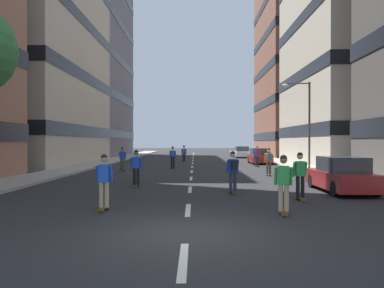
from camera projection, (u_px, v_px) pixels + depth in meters
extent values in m
plane|color=#28282B|center=(193.00, 163.00, 37.33)|extent=(171.42, 171.42, 0.00)
cube|color=#9E9991|center=(111.00, 161.00, 40.97)|extent=(2.70, 78.57, 0.14)
cube|color=#9E9991|center=(275.00, 161.00, 40.84)|extent=(2.70, 78.57, 0.14)
cube|color=silver|center=(183.00, 260.00, 6.76)|extent=(0.16, 2.20, 0.01)
cube|color=silver|center=(188.00, 210.00, 11.76)|extent=(0.16, 2.20, 0.01)
cube|color=silver|center=(190.00, 189.00, 16.76)|extent=(0.16, 2.20, 0.01)
cube|color=silver|center=(191.00, 178.00, 21.76)|extent=(0.16, 2.20, 0.01)
cube|color=silver|center=(192.00, 172.00, 26.76)|extent=(0.16, 2.20, 0.01)
cube|color=silver|center=(192.00, 167.00, 31.76)|extent=(0.16, 2.20, 0.01)
cube|color=silver|center=(192.00, 163.00, 36.76)|extent=(0.16, 2.20, 0.01)
cube|color=silver|center=(193.00, 161.00, 41.76)|extent=(0.16, 2.20, 0.01)
cube|color=silver|center=(193.00, 159.00, 46.76)|extent=(0.16, 2.20, 0.01)
cube|color=silver|center=(193.00, 157.00, 51.76)|extent=(0.16, 2.20, 0.01)
cube|color=silver|center=(193.00, 156.00, 56.76)|extent=(0.16, 2.20, 0.01)
cube|color=silver|center=(193.00, 154.00, 61.76)|extent=(0.16, 2.20, 0.01)
cube|color=silver|center=(193.00, 154.00, 66.76)|extent=(0.16, 2.20, 0.01)
cube|color=silver|center=(194.00, 153.00, 71.76)|extent=(0.16, 2.20, 0.01)
cube|color=#BCB29E|center=(2.00, 29.00, 36.41)|extent=(16.70, 20.04, 26.53)
cube|color=black|center=(2.00, 131.00, 36.47)|extent=(16.82, 20.16, 1.10)
cube|color=black|center=(2.00, 77.00, 36.44)|extent=(16.82, 20.16, 1.10)
cube|color=black|center=(2.00, 23.00, 36.40)|extent=(16.82, 20.16, 1.10)
cube|color=slate|center=(68.00, 67.00, 55.31)|extent=(16.70, 17.72, 26.59)
cube|color=black|center=(68.00, 135.00, 55.38)|extent=(16.82, 17.84, 1.10)
cube|color=black|center=(68.00, 99.00, 55.35)|extent=(16.82, 17.84, 1.10)
cube|color=black|center=(68.00, 64.00, 55.31)|extent=(16.82, 17.84, 1.10)
cube|color=black|center=(67.00, 28.00, 55.27)|extent=(16.82, 17.84, 1.10)
cube|color=black|center=(384.00, 131.00, 36.21)|extent=(16.82, 16.93, 1.10)
cube|color=brown|center=(320.00, 42.00, 55.03)|extent=(16.70, 16.82, 33.93)
cube|color=black|center=(319.00, 137.00, 55.12)|extent=(16.82, 16.94, 1.10)
cube|color=black|center=(319.00, 104.00, 55.09)|extent=(16.82, 16.94, 1.10)
cube|color=black|center=(319.00, 71.00, 55.06)|extent=(16.82, 16.94, 1.10)
cube|color=black|center=(320.00, 39.00, 55.02)|extent=(16.82, 16.94, 1.10)
cube|color=black|center=(320.00, 6.00, 54.99)|extent=(16.82, 16.94, 1.10)
cube|color=maroon|center=(260.00, 158.00, 36.06)|extent=(1.80, 4.40, 0.70)
cube|color=#2D3338|center=(260.00, 152.00, 35.90)|extent=(1.60, 2.10, 0.64)
cylinder|color=black|center=(249.00, 160.00, 37.51)|extent=(0.22, 0.64, 0.64)
cylinder|color=black|center=(265.00, 160.00, 37.50)|extent=(0.22, 0.64, 0.64)
cylinder|color=black|center=(254.00, 161.00, 34.61)|extent=(0.22, 0.64, 0.64)
cylinder|color=black|center=(271.00, 161.00, 34.60)|extent=(0.22, 0.64, 0.64)
cube|color=maroon|center=(341.00, 180.00, 16.00)|extent=(1.80, 4.40, 0.70)
cube|color=#2D3338|center=(343.00, 164.00, 15.85)|extent=(1.60, 2.10, 0.64)
cylinder|color=black|center=(312.00, 181.00, 17.46)|extent=(0.22, 0.64, 0.64)
cylinder|color=black|center=(346.00, 181.00, 17.45)|extent=(0.22, 0.64, 0.64)
cylinder|color=black|center=(335.00, 189.00, 14.56)|extent=(0.22, 0.64, 0.64)
cylinder|color=black|center=(376.00, 189.00, 14.55)|extent=(0.22, 0.64, 0.64)
cube|color=silver|center=(242.00, 154.00, 49.76)|extent=(1.80, 4.40, 0.70)
cube|color=#2D3338|center=(242.00, 149.00, 49.60)|extent=(1.60, 2.10, 0.64)
cylinder|color=black|center=(235.00, 155.00, 51.21)|extent=(0.22, 0.64, 0.64)
cylinder|color=black|center=(246.00, 155.00, 51.20)|extent=(0.22, 0.64, 0.64)
cylinder|color=black|center=(237.00, 156.00, 48.31)|extent=(0.22, 0.64, 0.64)
cylinder|color=black|center=(249.00, 156.00, 48.30)|extent=(0.22, 0.64, 0.64)
cylinder|color=#3F3F44|center=(309.00, 125.00, 27.77)|extent=(0.16, 0.16, 6.50)
cylinder|color=#3F3F44|center=(297.00, 83.00, 27.76)|extent=(1.80, 0.10, 0.10)
ellipsoid|color=silver|center=(285.00, 85.00, 27.77)|extent=(0.50, 0.30, 0.24)
cube|color=brown|center=(233.00, 192.00, 15.48)|extent=(0.38, 0.92, 0.02)
cylinder|color=#D8BF4C|center=(231.00, 192.00, 15.80)|extent=(0.19, 0.10, 0.07)
cylinder|color=#D8BF4C|center=(235.00, 194.00, 15.17)|extent=(0.19, 0.10, 0.07)
cylinder|color=#2D334C|center=(231.00, 182.00, 15.46)|extent=(0.17, 0.17, 0.80)
cylinder|color=#2D334C|center=(235.00, 182.00, 15.50)|extent=(0.17, 0.17, 0.80)
cube|color=blue|center=(233.00, 166.00, 15.47)|extent=(0.35, 0.26, 0.55)
cylinder|color=blue|center=(227.00, 166.00, 15.48)|extent=(0.13, 0.24, 0.55)
cylinder|color=blue|center=(238.00, 166.00, 15.57)|extent=(0.13, 0.24, 0.55)
sphere|color=beige|center=(233.00, 155.00, 15.49)|extent=(0.22, 0.22, 0.22)
sphere|color=black|center=(233.00, 153.00, 15.49)|extent=(0.21, 0.21, 0.21)
cube|color=black|center=(234.00, 165.00, 15.30)|extent=(0.29, 0.21, 0.40)
cube|color=brown|center=(257.00, 166.00, 31.58)|extent=(0.29, 0.92, 0.02)
cylinder|color=#D8BF4C|center=(256.00, 166.00, 31.90)|extent=(0.19, 0.09, 0.07)
cylinder|color=#D8BF4C|center=(258.00, 167.00, 31.26)|extent=(0.19, 0.09, 0.07)
cylinder|color=#2D334C|center=(256.00, 161.00, 31.57)|extent=(0.15, 0.15, 0.80)
cylinder|color=#2D334C|center=(258.00, 161.00, 31.59)|extent=(0.15, 0.15, 0.80)
cube|color=blue|center=(257.00, 153.00, 31.58)|extent=(0.34, 0.23, 0.55)
cylinder|color=blue|center=(254.00, 154.00, 31.60)|extent=(0.11, 0.24, 0.55)
cylinder|color=blue|center=(259.00, 154.00, 31.65)|extent=(0.11, 0.24, 0.55)
sphere|color=beige|center=(257.00, 148.00, 31.59)|extent=(0.22, 0.22, 0.22)
sphere|color=black|center=(257.00, 147.00, 31.59)|extent=(0.21, 0.21, 0.21)
cube|color=#A52626|center=(258.00, 153.00, 31.40)|extent=(0.27, 0.19, 0.40)
cube|color=brown|center=(269.00, 175.00, 23.44)|extent=(0.22, 0.90, 0.02)
cylinder|color=#D8BF4C|center=(268.00, 175.00, 23.76)|extent=(0.18, 0.07, 0.07)
cylinder|color=#D8BF4C|center=(270.00, 176.00, 23.12)|extent=(0.18, 0.07, 0.07)
cylinder|color=#594C47|center=(267.00, 168.00, 23.44)|extent=(0.14, 0.14, 0.80)
cylinder|color=#594C47|center=(270.00, 168.00, 23.43)|extent=(0.14, 0.14, 0.80)
cube|color=orange|center=(269.00, 157.00, 23.43)|extent=(0.33, 0.21, 0.55)
cylinder|color=orange|center=(265.00, 158.00, 23.49)|extent=(0.10, 0.23, 0.55)
cylinder|color=orange|center=(272.00, 158.00, 23.47)|extent=(0.10, 0.23, 0.55)
sphere|color=beige|center=(269.00, 150.00, 23.45)|extent=(0.22, 0.22, 0.22)
sphere|color=black|center=(269.00, 149.00, 23.45)|extent=(0.21, 0.21, 0.21)
cube|color=#3F72BF|center=(269.00, 157.00, 23.25)|extent=(0.26, 0.17, 0.40)
cube|color=brown|center=(284.00, 212.00, 11.04)|extent=(0.32, 0.92, 0.02)
cylinder|color=#D8BF4C|center=(282.00, 211.00, 11.36)|extent=(0.19, 0.09, 0.07)
cylinder|color=#D8BF4C|center=(285.00, 215.00, 10.72)|extent=(0.19, 0.09, 0.07)
cylinder|color=tan|center=(280.00, 198.00, 11.05)|extent=(0.16, 0.16, 0.80)
cylinder|color=tan|center=(287.00, 198.00, 11.03)|extent=(0.16, 0.16, 0.80)
cube|color=green|center=(284.00, 175.00, 11.03)|extent=(0.34, 0.24, 0.55)
cylinder|color=green|center=(276.00, 176.00, 11.11)|extent=(0.12, 0.24, 0.55)
cylinder|color=green|center=(291.00, 176.00, 11.05)|extent=(0.12, 0.24, 0.55)
sphere|color=#997051|center=(284.00, 160.00, 11.05)|extent=(0.22, 0.22, 0.22)
sphere|color=black|center=(284.00, 158.00, 11.05)|extent=(0.21, 0.21, 0.21)
cube|color=brown|center=(122.00, 170.00, 27.30)|extent=(0.40, 0.92, 0.02)
cylinder|color=#D8BF4C|center=(124.00, 170.00, 27.61)|extent=(0.19, 0.11, 0.07)
cylinder|color=#D8BF4C|center=(121.00, 171.00, 26.99)|extent=(0.19, 0.11, 0.07)
cylinder|color=#594C47|center=(121.00, 164.00, 27.32)|extent=(0.17, 0.17, 0.80)
cylinder|color=#594C47|center=(123.00, 164.00, 27.28)|extent=(0.17, 0.17, 0.80)
cube|color=blue|center=(122.00, 155.00, 27.29)|extent=(0.36, 0.27, 0.55)
cylinder|color=blue|center=(120.00, 155.00, 27.39)|extent=(0.14, 0.24, 0.55)
cylinder|color=blue|center=(125.00, 156.00, 27.29)|extent=(0.14, 0.24, 0.55)
sphere|color=#997051|center=(122.00, 149.00, 27.31)|extent=(0.22, 0.22, 0.22)
sphere|color=black|center=(122.00, 148.00, 27.31)|extent=(0.21, 0.21, 0.21)
cube|color=brown|center=(184.00, 162.00, 38.52)|extent=(0.27, 0.91, 0.02)
cylinder|color=#D8BF4C|center=(184.00, 162.00, 38.84)|extent=(0.18, 0.08, 0.07)
cylinder|color=#D8BF4C|center=(184.00, 162.00, 38.20)|extent=(0.18, 0.08, 0.07)
cylinder|color=black|center=(183.00, 158.00, 38.51)|extent=(0.15, 0.15, 0.80)
cylinder|color=black|center=(185.00, 158.00, 38.53)|extent=(0.15, 0.15, 0.80)
cube|color=blue|center=(184.00, 151.00, 38.51)|extent=(0.33, 0.22, 0.55)
cylinder|color=blue|center=(182.00, 151.00, 38.55)|extent=(0.11, 0.24, 0.55)
cylinder|color=blue|center=(186.00, 151.00, 38.58)|extent=(0.11, 0.24, 0.55)
sphere|color=#997051|center=(184.00, 147.00, 38.53)|extent=(0.22, 0.22, 0.22)
sphere|color=black|center=(184.00, 146.00, 38.53)|extent=(0.21, 0.21, 0.21)
cube|color=#3F72BF|center=(184.00, 151.00, 38.33)|extent=(0.27, 0.18, 0.40)
cube|color=brown|center=(173.00, 167.00, 30.16)|extent=(0.35, 0.92, 0.02)
cylinder|color=#D8BF4C|center=(174.00, 167.00, 30.48)|extent=(0.19, 0.10, 0.07)
cylinder|color=#D8BF4C|center=(172.00, 168.00, 29.85)|extent=(0.19, 0.10, 0.07)
cylinder|color=black|center=(172.00, 162.00, 30.17)|extent=(0.16, 0.16, 0.80)
cylinder|color=black|center=(174.00, 162.00, 30.14)|extent=(0.16, 0.16, 0.80)
cube|color=blue|center=(173.00, 154.00, 30.15)|extent=(0.35, 0.25, 0.55)
cylinder|color=blue|center=(170.00, 154.00, 30.24)|extent=(0.13, 0.24, 0.55)
cylinder|color=blue|center=(175.00, 154.00, 30.16)|extent=(0.13, 0.24, 0.55)
sphere|color=beige|center=(173.00, 148.00, 30.17)|extent=(0.22, 0.22, 0.22)
sphere|color=black|center=(173.00, 148.00, 30.17)|extent=(0.21, 0.21, 0.21)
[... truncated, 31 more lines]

